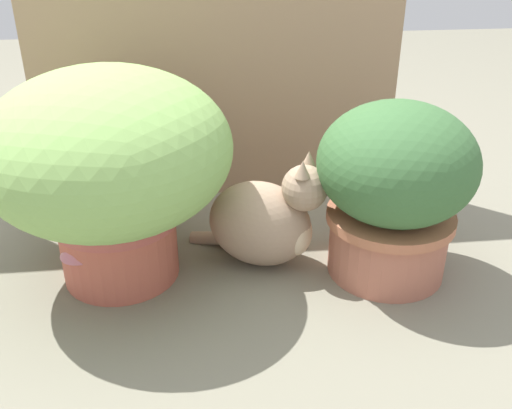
# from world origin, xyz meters

# --- Properties ---
(ground_plane) EXTENTS (6.00, 6.00, 0.00)m
(ground_plane) POSITION_xyz_m (0.00, 0.00, 0.00)
(ground_plane) COLOR gray
(cardboard_backdrop) EXTENTS (1.07, 0.03, 0.97)m
(cardboard_backdrop) POSITION_xyz_m (0.03, 0.56, 0.48)
(cardboard_backdrop) COLOR tan
(cardboard_backdrop) RESTS_ON ground
(grass_planter) EXTENTS (0.56, 0.56, 0.51)m
(grass_planter) POSITION_xyz_m (-0.24, 0.12, 0.30)
(grass_planter) COLOR #BA5A47
(grass_planter) RESTS_ON ground
(leafy_planter) EXTENTS (0.37, 0.37, 0.43)m
(leafy_planter) POSITION_xyz_m (0.41, 0.07, 0.23)
(leafy_planter) COLOR #B16852
(leafy_planter) RESTS_ON ground
(cat) EXTENTS (0.35, 0.27, 0.32)m
(cat) POSITION_xyz_m (0.12, 0.13, 0.12)
(cat) COLOR tan
(cat) RESTS_ON ground
(mushroom_ornament_pink) EXTENTS (0.09, 0.09, 0.15)m
(mushroom_ornament_pink) POSITION_xyz_m (-0.31, 0.04, 0.11)
(mushroom_ornament_pink) COLOR silver
(mushroom_ornament_pink) RESTS_ON ground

